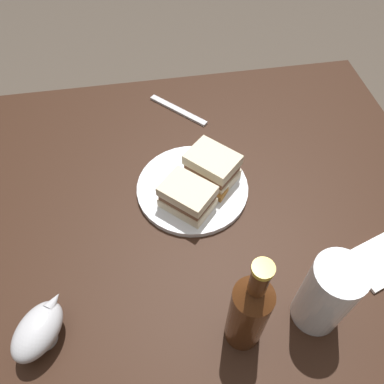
% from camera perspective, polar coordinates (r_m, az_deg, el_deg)
% --- Properties ---
extents(ground_plane, '(6.00, 6.00, 0.00)m').
position_cam_1_polar(ground_plane, '(1.46, -0.04, -18.55)').
color(ground_plane, '#4C4238').
extents(dining_table, '(1.11, 0.93, 0.70)m').
position_cam_1_polar(dining_table, '(1.13, -0.05, -12.90)').
color(dining_table, black).
rests_on(dining_table, ground).
extents(plate, '(0.25, 0.25, 0.01)m').
position_cam_1_polar(plate, '(0.85, 0.06, 0.59)').
color(plate, white).
rests_on(plate, dining_table).
extents(sandwich_half_left, '(0.13, 0.13, 0.06)m').
position_cam_1_polar(sandwich_half_left, '(0.79, -0.66, -0.68)').
color(sandwich_half_left, beige).
rests_on(sandwich_half_left, plate).
extents(sandwich_half_right, '(0.13, 0.13, 0.07)m').
position_cam_1_polar(sandwich_half_right, '(0.84, 3.01, 3.79)').
color(sandwich_half_right, beige).
rests_on(sandwich_half_right, plate).
extents(potato_wedge_front, '(0.04, 0.05, 0.02)m').
position_cam_1_polar(potato_wedge_front, '(0.83, 4.45, 0.13)').
color(potato_wedge_front, '#AD702D').
rests_on(potato_wedge_front, plate).
extents(potato_wedge_middle, '(0.05, 0.04, 0.02)m').
position_cam_1_polar(potato_wedge_middle, '(0.82, 2.28, -0.30)').
color(potato_wedge_middle, '#AD702D').
rests_on(potato_wedge_middle, plate).
extents(potato_wedge_back, '(0.04, 0.06, 0.02)m').
position_cam_1_polar(potato_wedge_back, '(0.83, 2.01, 0.53)').
color(potato_wedge_back, gold).
rests_on(potato_wedge_back, plate).
extents(pint_glass, '(0.08, 0.08, 0.17)m').
position_cam_1_polar(pint_glass, '(0.69, 19.07, -14.55)').
color(pint_glass, white).
rests_on(pint_glass, dining_table).
extents(gravy_boat, '(0.11, 0.13, 0.07)m').
position_cam_1_polar(gravy_boat, '(0.72, -21.83, -18.50)').
color(gravy_boat, '#B7B7BC').
rests_on(gravy_boat, dining_table).
extents(cider_bottle, '(0.06, 0.06, 0.25)m').
position_cam_1_polar(cider_bottle, '(0.62, 8.44, -17.14)').
color(cider_bottle, '#47230F').
rests_on(cider_bottle, dining_table).
extents(napkin, '(0.13, 0.12, 0.01)m').
position_cam_1_polar(napkin, '(0.84, 26.06, -9.26)').
color(napkin, white).
rests_on(napkin, dining_table).
extents(fork, '(0.14, 0.14, 0.01)m').
position_cam_1_polar(fork, '(1.04, -2.07, 12.03)').
color(fork, silver).
rests_on(fork, dining_table).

